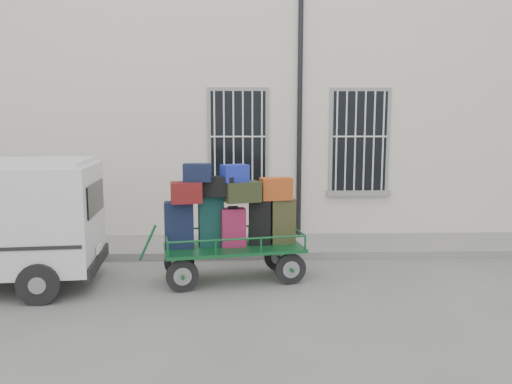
% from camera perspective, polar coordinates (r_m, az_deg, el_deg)
% --- Properties ---
extents(ground, '(80.00, 80.00, 0.00)m').
position_cam_1_polar(ground, '(8.54, 0.70, -10.27)').
color(ground, '#62635E').
rests_on(ground, ground).
extents(building, '(24.00, 5.15, 6.00)m').
position_cam_1_polar(building, '(13.61, -0.31, 9.35)').
color(building, beige).
rests_on(building, ground).
extents(sidewalk, '(24.00, 1.70, 0.15)m').
position_cam_1_polar(sidewalk, '(10.63, 0.17, -6.17)').
color(sidewalk, slate).
rests_on(sidewalk, ground).
extents(luggage_cart, '(2.77, 1.45, 2.01)m').
position_cam_1_polar(luggage_cart, '(8.39, -2.79, -3.23)').
color(luggage_cart, black).
rests_on(luggage_cart, ground).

